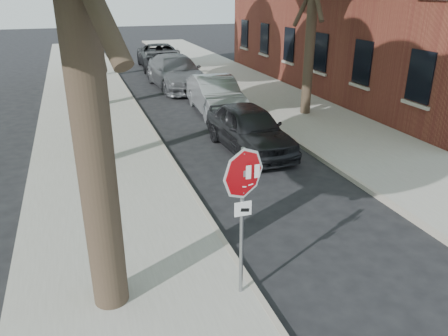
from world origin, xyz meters
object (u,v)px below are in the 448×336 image
object	(u,v)px
car_b	(216,95)
car_d	(161,57)
car_c	(176,72)
stop_sign	(243,195)
car_a	(249,128)

from	to	relation	value
car_b	car_d	xyz separation A→B (m)	(-0.02, 11.67, 0.02)
car_c	stop_sign	bearing A→B (deg)	-102.51
car_a	car_c	distance (m)	10.29
car_b	car_c	bearing A→B (deg)	97.10
car_b	car_a	bearing A→B (deg)	-92.08
stop_sign	car_b	bearing A→B (deg)	74.15
car_b	car_c	size ratio (longest dim) A/B	0.80
car_a	car_b	bearing A→B (deg)	82.76
stop_sign	car_c	distance (m)	17.40
stop_sign	car_d	distance (m)	23.55
car_b	car_c	world-z (taller)	car_c
stop_sign	car_d	world-z (taller)	stop_sign
car_b	car_d	distance (m)	11.67
car_a	car_c	world-z (taller)	car_c
car_d	stop_sign	bearing A→B (deg)	-95.22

